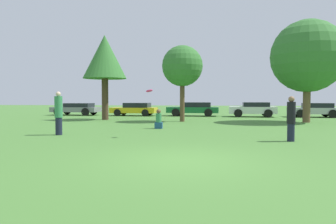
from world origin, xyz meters
TOP-DOWN VIEW (x-y plane):
  - ground_plane at (0.00, 0.00)m, footprint 120.00×120.00m
  - person_thrower at (-5.74, 4.94)m, footprint 0.34×0.34m
  - person_catcher at (3.76, 4.08)m, footprint 0.31×0.31m
  - frisbee at (-1.67, 4.66)m, footprint 0.28×0.26m
  - bystander_sitting at (-1.86, 8.30)m, footprint 0.40×0.33m
  - tree_0 at (-6.83, 14.45)m, footprint 3.19×3.19m
  - tree_1 at (-1.00, 13.34)m, footprint 2.78×2.78m
  - tree_2 at (7.21, 13.62)m, footprint 4.75×4.75m
  - parked_car_grey at (-11.53, 20.18)m, footprint 4.51×2.15m
  - parked_car_yellow at (-5.86, 19.92)m, footprint 4.21×2.10m
  - parked_car_green at (-0.49, 20.15)m, footprint 4.68×2.15m
  - parked_car_white at (4.61, 19.52)m, footprint 3.99×2.13m
  - parked_car_silver at (9.69, 19.64)m, footprint 4.05×2.13m

SIDE VIEW (x-z plane):
  - ground_plane at x=0.00m, z-range 0.00..0.00m
  - bystander_sitting at x=-1.86m, z-range -0.08..0.94m
  - parked_car_yellow at x=-5.86m, z-range 0.04..1.22m
  - parked_car_grey at x=-11.53m, z-range 0.07..1.20m
  - parked_car_silver at x=9.69m, z-range 0.05..1.24m
  - parked_car_green at x=-0.49m, z-range 0.05..1.28m
  - parked_car_white at x=4.61m, z-range 0.05..1.30m
  - person_catcher at x=3.76m, z-range 0.01..1.69m
  - person_thrower at x=-5.74m, z-range 0.01..1.90m
  - frisbee at x=-1.67m, z-range 1.83..1.97m
  - tree_1 at x=-1.00m, z-range 1.17..6.36m
  - tree_2 at x=7.21m, z-range 0.98..7.72m
  - tree_0 at x=-6.83m, z-range 1.46..7.71m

